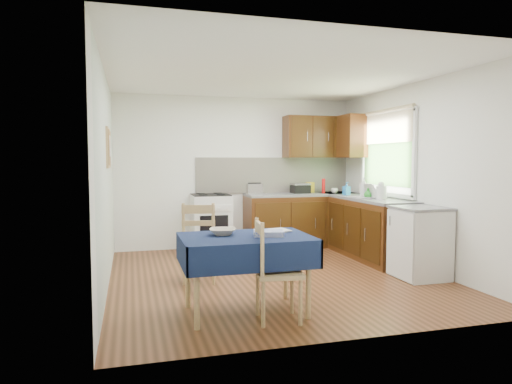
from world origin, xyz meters
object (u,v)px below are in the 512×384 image
object	(u,v)px
kettle	(381,191)
dish_rack	(367,196)
chair_far	(199,240)
chair_near	(273,268)
toaster	(254,189)
dining_table	(246,247)
sandwich_press	(300,188)

from	to	relation	value
kettle	dish_rack	bearing A→B (deg)	106.81
chair_far	chair_near	bearing A→B (deg)	119.43
chair_near	toaster	size ratio (longest dim) A/B	3.70
chair_far	chair_near	distance (m)	1.55
chair_near	dish_rack	xyz separation A→B (m)	(2.14, 2.16, 0.44)
dining_table	chair_far	world-z (taller)	chair_far
dining_table	kettle	size ratio (longest dim) A/B	4.85
chair_far	kettle	xyz separation A→B (m)	(2.67, 0.42, 0.50)
toaster	kettle	bearing A→B (deg)	-39.81
dish_rack	dining_table	bearing A→B (deg)	-142.85
kettle	toaster	bearing A→B (deg)	137.21
toaster	dining_table	bearing A→B (deg)	-103.78
chair_far	toaster	xyz separation A→B (m)	(1.17, 1.81, 0.48)
dining_table	chair_near	bearing A→B (deg)	-51.14
chair_near	toaster	xyz separation A→B (m)	(0.72, 3.29, 0.50)
dish_rack	chair_near	bearing A→B (deg)	-136.55
dining_table	chair_far	xyz separation A→B (m)	(-0.26, 1.21, -0.13)
toaster	chair_far	bearing A→B (deg)	-119.98
chair_far	toaster	world-z (taller)	toaster
dish_rack	kettle	world-z (taller)	kettle
toaster	kettle	size ratio (longest dim) A/B	0.99
dish_rack	kettle	bearing A→B (deg)	-74.97
dining_table	sandwich_press	distance (m)	3.53
chair_far	toaster	distance (m)	2.21
kettle	chair_far	bearing A→B (deg)	-171.08
dining_table	kettle	world-z (taller)	kettle
dining_table	chair_near	world-z (taller)	chair_near
chair_far	sandwich_press	bearing A→B (deg)	-124.49
dish_rack	kettle	size ratio (longest dim) A/B	1.82
toaster	sandwich_press	distance (m)	0.82
toaster	kettle	distance (m)	2.04
toaster	sandwich_press	world-z (taller)	toaster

